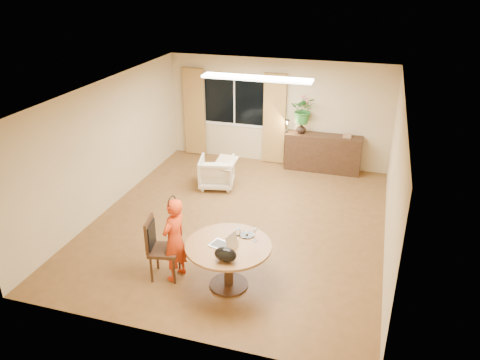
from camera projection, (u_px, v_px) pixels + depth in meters
The scene contains 24 objects.
floor at pixel (239, 221), 9.18m from camera, with size 6.50×6.50×0.00m, color brown.
ceiling at pixel (239, 91), 8.09m from camera, with size 6.50×6.50×0.00m, color white.
wall_back at pixel (277, 112), 11.46m from camera, with size 5.50×5.50×0.00m, color beige.
wall_left at pixel (108, 145), 9.36m from camera, with size 6.50×6.50×0.00m, color beige.
wall_right at pixel (394, 178), 7.91m from camera, with size 6.50×6.50×0.00m, color beige.
window at pixel (234, 101), 11.65m from camera, with size 1.70×0.03×1.30m.
curtain_left at pixel (195, 112), 12.01m from camera, with size 0.55×0.08×2.25m, color olive.
curtain_right at pixel (274, 119), 11.46m from camera, with size 0.55×0.08×2.25m, color olive.
ceiling_panel at pixel (257, 78), 9.15m from camera, with size 2.20×0.35×0.05m, color white.
dining_table at pixel (229, 254), 7.10m from camera, with size 1.31×1.31×0.75m.
dining_chair at pixel (164, 249), 7.36m from camera, with size 0.50×0.45×1.03m, color black, non-canonical shape.
child at pixel (174, 240), 7.26m from camera, with size 0.33×0.51×1.39m, color red.
laptop at pixel (222, 239), 6.95m from camera, with size 0.38×0.25×0.25m, color #B7B7BC, non-canonical shape.
tumbler at pixel (238, 232), 7.25m from camera, with size 0.08×0.08×0.11m, color white, non-canonical shape.
wine_glass at pixel (255, 235), 7.09m from camera, with size 0.08×0.08×0.22m, color white, non-canonical shape.
pot_lid at pixel (247, 235), 7.27m from camera, with size 0.23×0.23×0.04m, color white, non-canonical shape.
handbag at pixel (225, 255), 6.60m from camera, with size 0.33×0.19×0.22m, color black, non-canonical shape.
armchair at pixel (217, 172), 10.49m from camera, with size 0.74×0.77×0.70m, color beige.
throw at pixel (225, 159), 10.23m from camera, with size 0.45×0.55×0.03m, color beige, non-canonical shape.
sideboard at pixel (323, 153), 11.29m from camera, with size 1.81×0.44×0.90m, color black.
vase at pixel (301, 128), 11.20m from camera, with size 0.24×0.24×0.25m, color black.
bouquet at pixel (304, 110), 11.00m from camera, with size 0.59×0.51×0.66m, color #246225.
book_stack at pixel (347, 136), 10.95m from camera, with size 0.20×0.15×0.08m, color olive, non-canonical shape.
desk_lamp at pixel (287, 126), 11.23m from camera, with size 0.13×0.13×0.33m, color black, non-canonical shape.
Camera 1 is at (2.33, -7.66, 4.57)m, focal length 35.00 mm.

